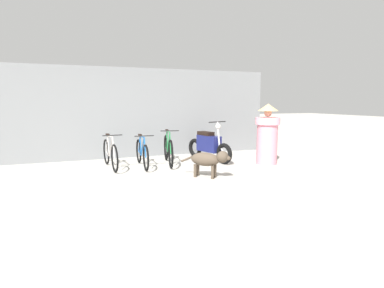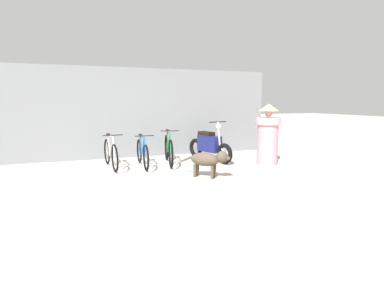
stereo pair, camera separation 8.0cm
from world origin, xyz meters
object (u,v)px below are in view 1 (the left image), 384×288
bicycle_2 (168,150)px  motorcycle (209,145)px  bicycle_1 (142,153)px  stray_dog (209,159)px  person_in_robes (267,134)px  bicycle_0 (110,154)px

bicycle_2 → motorcycle: size_ratio=1.00×
bicycle_1 → stray_dog: bearing=36.6°
motorcycle → person_in_robes: (1.26, -0.95, 0.37)m
motorcycle → stray_dog: motorcycle is taller
motorcycle → bicycle_0: bearing=-105.1°
bicycle_2 → person_in_robes: person_in_robes is taller
stray_dog → bicycle_1: bearing=169.1°
bicycle_1 → motorcycle: size_ratio=0.95×
bicycle_2 → person_in_robes: bearing=79.0°
bicycle_1 → bicycle_0: bearing=-96.4°
bicycle_0 → stray_dog: 2.56m
stray_dog → motorcycle: bearing=110.2°
bicycle_1 → motorcycle: bearing=96.1°
bicycle_2 → stray_dog: 1.76m
motorcycle → person_in_robes: 1.62m
bicycle_0 → person_in_robes: person_in_robes is taller
bicycle_0 → stray_dog: bearing=42.3°
bicycle_1 → person_in_robes: (3.16, -0.78, 0.45)m
motorcycle → stray_dog: size_ratio=1.97×
person_in_robes → bicycle_2: bearing=23.0°
motorcycle → bicycle_1: bearing=-101.5°
motorcycle → person_in_robes: size_ratio=1.12×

